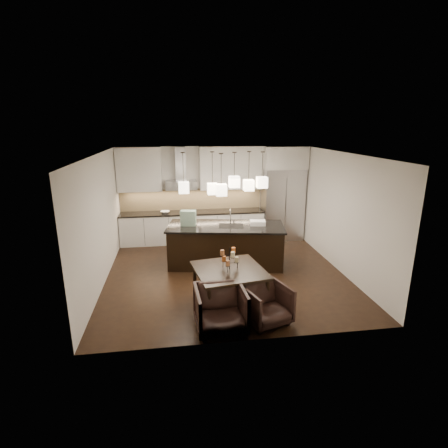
{
  "coord_description": "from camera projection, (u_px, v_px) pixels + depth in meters",
  "views": [
    {
      "loc": [
        -1.12,
        -7.62,
        3.42
      ],
      "look_at": [
        0.0,
        0.2,
        1.15
      ],
      "focal_mm": 28.0,
      "sensor_mm": 36.0,
      "label": 1
    }
  ],
  "objects": [
    {
      "name": "fruit_bowl",
      "position": [
        165.0,
        212.0,
        10.16
      ],
      "size": [
        0.29,
        0.29,
        0.06
      ],
      "primitive_type": "imported",
      "rotation": [
        0.0,
        0.0,
        -0.12
      ],
      "color": "silver",
      "rests_on": "countertop"
    },
    {
      "name": "hood_chimney",
      "position": [
        180.0,
        164.0,
        10.05
      ],
      "size": [
        0.3,
        0.28,
        0.96
      ],
      "primitive_type": "cube",
      "color": "#B7B7BA",
      "rests_on": "hood_canopy"
    },
    {
      "name": "candelabra",
      "position": [
        229.0,
        258.0,
        6.57
      ],
      "size": [
        0.42,
        0.42,
        0.45
      ],
      "primitive_type": null,
      "rotation": [
        0.0,
        0.0,
        0.17
      ],
      "color": "black",
      "rests_on": "dining_table"
    },
    {
      "name": "island_body",
      "position": [
        226.0,
        246.0,
        8.73
      ],
      "size": [
        2.91,
        1.57,
        0.97
      ],
      "primitive_type": "cube",
      "rotation": [
        0.0,
        0.0,
        -0.18
      ],
      "color": "black",
      "rests_on": "floor"
    },
    {
      "name": "wall_left",
      "position": [
        100.0,
        220.0,
        7.59
      ],
      "size": [
        0.02,
        5.5,
        2.8
      ],
      "primitive_type": "cube",
      "color": "silver",
      "rests_on": "ground"
    },
    {
      "name": "candle_d",
      "position": [
        233.0,
        250.0,
        6.66
      ],
      "size": [
        0.09,
        0.09,
        0.1
      ],
      "primitive_type": "cylinder",
      "rotation": [
        0.0,
        0.0,
        0.17
      ],
      "color": "orange",
      "rests_on": "candelabra"
    },
    {
      "name": "candle_e",
      "position": [
        222.0,
        253.0,
        6.52
      ],
      "size": [
        0.09,
        0.09,
        0.1
      ],
      "primitive_type": "cylinder",
      "rotation": [
        0.0,
        0.0,
        0.17
      ],
      "color": "brown",
      "rests_on": "candelabra"
    },
    {
      "name": "ceiling",
      "position": [
        225.0,
        153.0,
        7.57
      ],
      "size": [
        5.5,
        5.5,
        0.02
      ],
      "primitive_type": "cube",
      "color": "white",
      "rests_on": "wall_back"
    },
    {
      "name": "fridge_panel",
      "position": [
        284.0,
        157.0,
        10.22
      ],
      "size": [
        1.26,
        0.72,
        0.65
      ],
      "primitive_type": "cube",
      "color": "silver",
      "rests_on": "refrigerator"
    },
    {
      "name": "upper_cab_right",
      "position": [
        231.0,
        168.0,
        10.27
      ],
      "size": [
        1.85,
        0.35,
        1.25
      ],
      "primitive_type": "cube",
      "color": "silver",
      "rests_on": "wall_back"
    },
    {
      "name": "pendant_e",
      "position": [
        262.0,
        182.0,
        8.36
      ],
      "size": [
        0.24,
        0.24,
        0.26
      ],
      "primitive_type": "cube",
      "color": "#FEEFCD",
      "rests_on": "ceiling"
    },
    {
      "name": "hood_canopy",
      "position": [
        181.0,
        185.0,
        10.11
      ],
      "size": [
        0.9,
        0.52,
        0.24
      ],
      "primitive_type": "cube",
      "color": "#B7B7BA",
      "rests_on": "wall_back"
    },
    {
      "name": "backsplash",
      "position": [
        192.0,
        199.0,
        10.52
      ],
      "size": [
        4.21,
        0.02,
        0.63
      ],
      "primitive_type": "cube",
      "color": "tan",
      "rests_on": "countertop"
    },
    {
      "name": "refrigerator",
      "position": [
        282.0,
        204.0,
        10.6
      ],
      "size": [
        1.2,
        0.72,
        2.15
      ],
      "primitive_type": "cube",
      "color": "#B7B7BA",
      "rests_on": "floor"
    },
    {
      "name": "upper_cab_left",
      "position": [
        139.0,
        169.0,
        9.91
      ],
      "size": [
        1.25,
        0.35,
        1.25
      ],
      "primitive_type": "cube",
      "color": "silver",
      "rests_on": "wall_back"
    },
    {
      "name": "faucet",
      "position": [
        230.0,
        216.0,
        8.63
      ],
      "size": [
        0.15,
        0.28,
        0.42
      ],
      "primitive_type": null,
      "rotation": [
        0.0,
        0.0,
        -0.18
      ],
      "color": "silver",
      "rests_on": "island_top"
    },
    {
      "name": "pendant_f",
      "position": [
        221.0,
        190.0,
        7.95
      ],
      "size": [
        0.24,
        0.24,
        0.26
      ],
      "primitive_type": "cube",
      "color": "#FEEFCD",
      "rests_on": "ceiling"
    },
    {
      "name": "wall_front",
      "position": [
        251.0,
        261.0,
        5.34
      ],
      "size": [
        5.5,
        0.02,
        2.8
      ],
      "primitive_type": "cube",
      "color": "silver",
      "rests_on": "ground"
    },
    {
      "name": "candle_a",
      "position": [
        236.0,
        259.0,
        6.63
      ],
      "size": [
        0.09,
        0.09,
        0.1
      ],
      "primitive_type": "cylinder",
      "rotation": [
        0.0,
        0.0,
        0.17
      ],
      "color": "beige",
      "rests_on": "candelabra"
    },
    {
      "name": "lower_cabinets",
      "position": [
        193.0,
        227.0,
        10.45
      ],
      "size": [
        4.21,
        0.62,
        0.88
      ],
      "primitive_type": "cube",
      "color": "silver",
      "rests_on": "floor"
    },
    {
      "name": "candle_b",
      "position": [
        224.0,
        258.0,
        6.67
      ],
      "size": [
        0.09,
        0.09,
        0.1
      ],
      "primitive_type": "cylinder",
      "rotation": [
        0.0,
        0.0,
        0.17
      ],
      "color": "orange",
      "rests_on": "candelabra"
    },
    {
      "name": "pendant_c",
      "position": [
        234.0,
        182.0,
        8.22
      ],
      "size": [
        0.24,
        0.24,
        0.26
      ],
      "primitive_type": "cube",
      "color": "#FEEFCD",
      "rests_on": "ceiling"
    },
    {
      "name": "island_top",
      "position": [
        226.0,
        226.0,
        8.59
      ],
      "size": [
        3.01,
        1.67,
        0.04
      ],
      "primitive_type": "cube",
      "rotation": [
        0.0,
        0.0,
        -0.18
      ],
      "color": "black",
      "rests_on": "island_body"
    },
    {
      "name": "candle_f",
      "position": [
        233.0,
        255.0,
        6.42
      ],
      "size": [
        0.09,
        0.09,
        0.1
      ],
      "primitive_type": "cylinder",
      "rotation": [
        0.0,
        0.0,
        0.17
      ],
      "color": "beige",
      "rests_on": "candelabra"
    },
    {
      "name": "candle_c",
      "position": [
        228.0,
        263.0,
        6.45
      ],
      "size": [
        0.09,
        0.09,
        0.1
      ],
      "primitive_type": "cylinder",
      "rotation": [
        0.0,
        0.0,
        0.17
      ],
      "color": "brown",
      "rests_on": "candelabra"
    },
    {
      "name": "pendant_a",
      "position": [
        184.0,
        188.0,
        8.2
      ],
      "size": [
        0.24,
        0.24,
        0.26
      ],
      "primitive_type": "cube",
      "color": "#FEEFCD",
      "rests_on": "ceiling"
    },
    {
      "name": "tote_bag",
      "position": [
        188.0,
        218.0,
        8.54
      ],
      "size": [
        0.4,
        0.26,
        0.37
      ],
      "primitive_type": "cube",
      "rotation": [
        0.0,
        0.0,
        -0.18
      ],
      "color": "#164D33",
      "rests_on": "island_top"
    },
    {
      "name": "wall_back",
      "position": [
        212.0,
        193.0,
        10.59
      ],
      "size": [
        5.5,
        0.02,
        2.8
      ],
      "primitive_type": "cube",
      "color": "silver",
      "rests_on": "ground"
    },
    {
      "name": "pendant_b",
      "position": [
        212.0,
        189.0,
        8.42
      ],
      "size": [
        0.24,
        0.24,
        0.26
      ],
      "primitive_type": "cube",
      "color": "#FEEFCD",
      "rests_on": "ceiling"
    },
    {
      "name": "food_container",
      "position": [
        258.0,
        223.0,
        8.61
      ],
      "size": [
        0.42,
        0.33,
        0.11
      ],
      "primitive_type": "cube",
      "rotation": [
        0.0,
        0.0,
        -0.18
      ],
      "color": "silver",
      "rests_on": "island_top"
    },
    {
      "name": "pendant_d",
      "position": [
        249.0,
        185.0,
        8.5
      ],
      "size": [
        0.24,
        0.24,
        0.26
      ],
      "primitive_type": "cube",
      "color": "#FEEFCD",
      "rests_on": "ceiling"
    },
    {
      "name": "floor",
      "position": [
        225.0,
        273.0,
        8.35
      ],
      "size": [
        5.5,
        5.5,
        0.02
      ],
      "primitive_type": "cube",
      "color": "black",
      "rests_on": "ground"
    },
    {
      "name": "dining_table",
      "position": [
        229.0,
        287.0,
        6.74
      ],
      "size": [
        1.46,
        1.46,
        0.76
      ],
      "primitive_type": null,
      "rotation": [
        0.0,
        0.0,
        0.17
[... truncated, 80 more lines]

